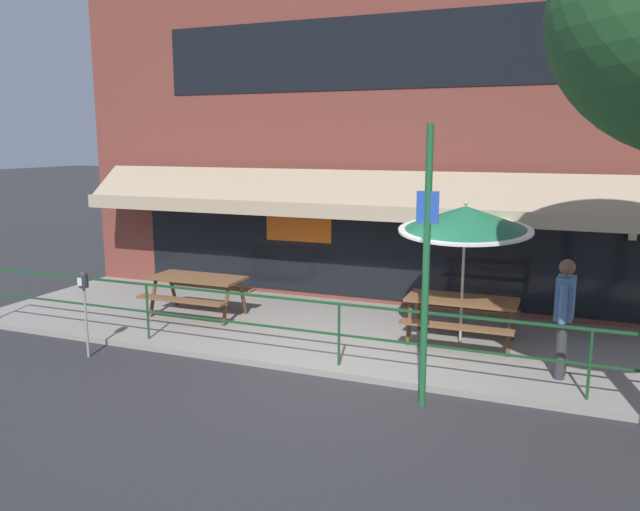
{
  "coord_description": "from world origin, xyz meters",
  "views": [
    {
      "loc": [
        3.02,
        -8.11,
        3.44
      ],
      "look_at": [
        -0.82,
        1.6,
        1.5
      ],
      "focal_mm": 35.0,
      "sensor_mm": 36.0,
      "label": 1
    }
  ],
  "objects_px": {
    "picnic_table_centre": "(462,308)",
    "parking_meter_near": "(84,288)",
    "patio_umbrella_centre": "(465,219)",
    "pedestrian_walking": "(564,312)",
    "street_sign_pole": "(426,266)",
    "picnic_table_left": "(198,285)"
  },
  "relations": [
    {
      "from": "picnic_table_left",
      "to": "patio_umbrella_centre",
      "type": "height_order",
      "value": "patio_umbrella_centre"
    },
    {
      "from": "picnic_table_centre",
      "to": "street_sign_pole",
      "type": "relative_size",
      "value": 0.49
    },
    {
      "from": "picnic_table_left",
      "to": "pedestrian_walking",
      "type": "xyz_separation_m",
      "value": [
        6.56,
        -0.83,
        0.35
      ]
    },
    {
      "from": "street_sign_pole",
      "to": "parking_meter_near",
      "type": "bearing_deg",
      "value": -178.49
    },
    {
      "from": "picnic_table_centre",
      "to": "patio_umbrella_centre",
      "type": "xyz_separation_m",
      "value": [
        0.0,
        -0.01,
        1.47
      ]
    },
    {
      "from": "picnic_table_left",
      "to": "pedestrian_walking",
      "type": "relative_size",
      "value": 1.05
    },
    {
      "from": "pedestrian_walking",
      "to": "street_sign_pole",
      "type": "bearing_deg",
      "value": -138.36
    },
    {
      "from": "picnic_table_centre",
      "to": "parking_meter_near",
      "type": "bearing_deg",
      "value": -154.34
    },
    {
      "from": "pedestrian_walking",
      "to": "parking_meter_near",
      "type": "height_order",
      "value": "pedestrian_walking"
    },
    {
      "from": "picnic_table_left",
      "to": "parking_meter_near",
      "type": "distance_m",
      "value": 2.55
    },
    {
      "from": "patio_umbrella_centre",
      "to": "pedestrian_walking",
      "type": "relative_size",
      "value": 1.4
    },
    {
      "from": "picnic_table_centre",
      "to": "patio_umbrella_centre",
      "type": "height_order",
      "value": "patio_umbrella_centre"
    },
    {
      "from": "patio_umbrella_centre",
      "to": "pedestrian_walking",
      "type": "bearing_deg",
      "value": -32.35
    },
    {
      "from": "pedestrian_walking",
      "to": "picnic_table_left",
      "type": "bearing_deg",
      "value": 172.79
    },
    {
      "from": "picnic_table_centre",
      "to": "patio_umbrella_centre",
      "type": "distance_m",
      "value": 1.47
    },
    {
      "from": "pedestrian_walking",
      "to": "street_sign_pole",
      "type": "xyz_separation_m",
      "value": [
        -1.67,
        -1.49,
        0.82
      ]
    },
    {
      "from": "patio_umbrella_centre",
      "to": "street_sign_pole",
      "type": "xyz_separation_m",
      "value": [
        -0.1,
        -2.48,
        -0.3
      ]
    },
    {
      "from": "patio_umbrella_centre",
      "to": "parking_meter_near",
      "type": "bearing_deg",
      "value": -154.47
    },
    {
      "from": "pedestrian_walking",
      "to": "parking_meter_near",
      "type": "xyz_separation_m",
      "value": [
        -7.06,
        -1.63,
        0.09
      ]
    },
    {
      "from": "picnic_table_centre",
      "to": "street_sign_pole",
      "type": "bearing_deg",
      "value": -92.25
    },
    {
      "from": "parking_meter_near",
      "to": "street_sign_pole",
      "type": "relative_size",
      "value": 0.39
    },
    {
      "from": "patio_umbrella_centre",
      "to": "parking_meter_near",
      "type": "relative_size",
      "value": 1.68
    }
  ]
}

